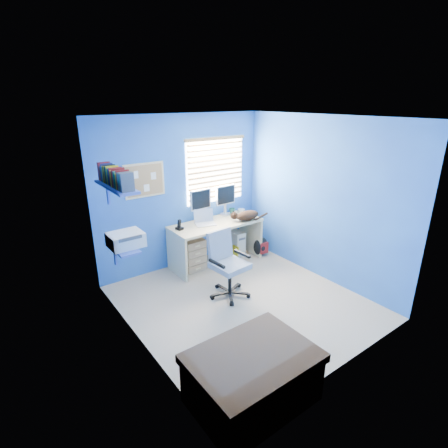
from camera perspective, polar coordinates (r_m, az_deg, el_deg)
floor at (r=5.06m, az=3.05°, el=-12.58°), size 3.00×3.20×0.00m
ceiling at (r=4.27m, az=3.68°, el=16.99°), size 3.00×3.20×0.00m
wall_back at (r=5.78m, az=-6.80°, el=5.09°), size 3.00×0.01×2.50m
wall_front at (r=3.52m, az=20.14°, el=-5.97°), size 3.00×0.01×2.50m
wall_left at (r=3.80m, az=-14.48°, el=-3.44°), size 0.01×3.20×2.50m
wall_right at (r=5.55m, az=15.43°, el=3.87°), size 0.01×3.20×2.50m
desk at (r=6.00m, az=-1.30°, el=-3.09°), size 1.57×0.65×0.74m
laptop at (r=5.75m, az=-3.06°, el=0.96°), size 0.40×0.35×0.22m
monitor_left at (r=5.91m, az=-3.91°, el=3.10°), size 0.41×0.14×0.54m
monitor_right at (r=6.19m, az=0.17°, el=3.91°), size 0.40×0.13×0.54m
phone at (r=5.57m, az=-7.32°, el=-0.09°), size 0.11×0.13×0.17m
mug at (r=6.30m, az=1.31°, el=2.12°), size 0.10×0.09×0.10m
cd_spindle at (r=6.37m, az=2.83°, el=2.15°), size 0.13×0.13×0.07m
cat at (r=5.98m, az=3.85°, el=1.41°), size 0.51×0.39×0.16m
tower_pc at (r=6.42m, az=1.72°, el=-2.93°), size 0.20×0.45×0.45m
drawer_boxes at (r=5.83m, az=-5.01°, el=-4.97°), size 0.35×0.28×0.54m
yellow_book at (r=6.24m, az=1.82°, el=-4.69°), size 0.03×0.17×0.24m
backpack at (r=6.39m, az=6.02°, el=-3.65°), size 0.33×0.27×0.34m
bed_corner at (r=3.56m, az=4.63°, el=-23.72°), size 1.10×0.78×0.53m
office_chair at (r=5.06m, az=0.58°, el=-7.88°), size 0.60×0.60×0.95m
window_blinds at (r=6.03m, az=-1.33°, el=8.75°), size 1.15×0.05×1.10m
corkboard at (r=5.42m, az=-12.84°, el=6.99°), size 0.64×0.02×0.52m
wall_shelves at (r=4.45m, az=-16.63°, el=2.32°), size 0.42×0.90×1.05m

